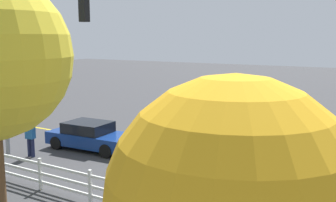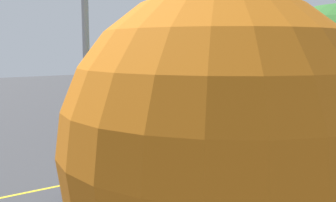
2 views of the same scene
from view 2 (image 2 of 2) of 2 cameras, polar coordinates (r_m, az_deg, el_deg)
ground_plane at (r=18.55m, az=-1.26°, el=-9.39°), size 120.00×120.00×0.00m
lane_center_stripe at (r=20.92m, az=8.00°, el=-7.43°), size 28.00×0.16×0.01m
signal_assembly at (r=12.21m, az=-3.45°, el=6.52°), size 6.97×0.38×7.46m
car_0 at (r=19.05m, az=11.39°, el=-7.09°), size 4.70×1.94×1.34m
car_1 at (r=28.59m, az=18.45°, el=-2.22°), size 4.18×2.10×1.42m
car_2 at (r=20.56m, az=-1.73°, el=-5.65°), size 4.62×2.13×1.42m
car_3 at (r=15.66m, az=-5.68°, el=-10.23°), size 4.47×2.13×1.32m
pedestrian at (r=12.93m, az=-6.18°, el=-12.90°), size 0.44×0.33×1.69m
white_rail_fence at (r=15.92m, az=21.82°, el=-10.64°), size 26.10×0.10×1.15m
tree_0 at (r=5.13m, az=7.20°, el=-6.52°), size 4.06×4.06×6.29m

